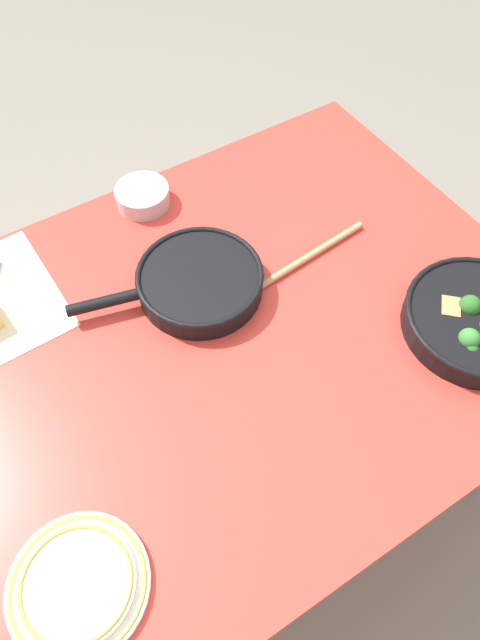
# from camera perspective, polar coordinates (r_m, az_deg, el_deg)

# --- Properties ---
(ground_plane) EXTENTS (14.00, 14.00, 0.00)m
(ground_plane) POSITION_cam_1_polar(r_m,az_deg,el_deg) (1.78, 0.00, -13.81)
(ground_plane) COLOR slate
(dining_table_red) EXTENTS (1.20, 0.96, 0.74)m
(dining_table_red) POSITION_cam_1_polar(r_m,az_deg,el_deg) (1.19, 0.00, -2.64)
(dining_table_red) COLOR red
(dining_table_red) RESTS_ON ground_plane
(skillet_broccoli) EXTENTS (0.28, 0.41, 0.07)m
(skillet_broccoli) POSITION_cam_1_polar(r_m,az_deg,el_deg) (1.18, 22.75, -0.14)
(skillet_broccoli) COLOR black
(skillet_broccoli) RESTS_ON dining_table_red
(skillet_eggs) EXTENTS (0.39, 0.26, 0.05)m
(skillet_eggs) POSITION_cam_1_polar(r_m,az_deg,el_deg) (1.16, -4.17, 3.86)
(skillet_eggs) COLOR black
(skillet_eggs) RESTS_ON dining_table_red
(wooden_spoon) EXTENTS (0.41, 0.07, 0.02)m
(wooden_spoon) POSITION_cam_1_polar(r_m,az_deg,el_deg) (1.18, 3.27, 4.14)
(wooden_spoon) COLOR tan
(wooden_spoon) RESTS_ON dining_table_red
(dinner_plate_stack) EXTENTS (0.22, 0.22, 0.03)m
(dinner_plate_stack) POSITION_cam_1_polar(r_m,az_deg,el_deg) (0.96, -15.94, -24.11)
(dinner_plate_stack) COLOR white
(dinner_plate_stack) RESTS_ON dining_table_red
(prep_bowl_steel) EXTENTS (0.12, 0.12, 0.04)m
(prep_bowl_steel) POSITION_cam_1_polar(r_m,az_deg,el_deg) (1.34, -9.71, 12.11)
(prep_bowl_steel) COLOR #B7B7BC
(prep_bowl_steel) RESTS_ON dining_table_red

